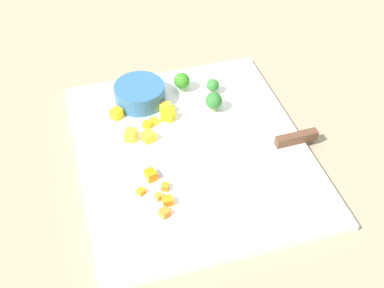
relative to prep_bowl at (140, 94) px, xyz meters
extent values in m
plane|color=gray|center=(-0.15, -0.06, -0.03)|extent=(4.00, 4.00, 0.00)
cube|color=white|center=(-0.15, -0.06, -0.02)|extent=(0.45, 0.38, 0.01)
cylinder|color=#2C5C87|center=(0.00, 0.00, 0.00)|extent=(0.09, 0.09, 0.04)
cube|color=silver|center=(-0.19, -0.02, -0.02)|extent=(0.02, 0.18, 0.00)
cube|color=#543523|center=(-0.18, -0.24, -0.01)|extent=(0.02, 0.08, 0.02)
cube|color=orange|center=(-0.20, 0.02, -0.01)|extent=(0.02, 0.02, 0.02)
cube|color=orange|center=(-0.22, 0.01, -0.01)|extent=(0.02, 0.01, 0.01)
cube|color=orange|center=(-0.27, 0.02, -0.01)|extent=(0.02, 0.02, 0.01)
cube|color=orange|center=(-0.22, 0.05, -0.01)|extent=(0.02, 0.02, 0.01)
cube|color=orange|center=(-0.24, 0.02, -0.01)|extent=(0.01, 0.01, 0.01)
cube|color=orange|center=(-0.25, 0.01, -0.01)|extent=(0.01, 0.02, 0.01)
cube|color=yellow|center=(-0.10, 0.04, -0.01)|extent=(0.03, 0.03, 0.02)
cube|color=yellow|center=(-0.06, -0.04, -0.01)|extent=(0.03, 0.03, 0.02)
cube|color=yellow|center=(-0.03, 0.05, -0.01)|extent=(0.03, 0.03, 0.02)
cube|color=yellow|center=(-0.07, -0.01, -0.01)|extent=(0.01, 0.02, 0.01)
cube|color=yellow|center=(-0.11, 0.01, -0.01)|extent=(0.02, 0.03, 0.02)
cube|color=yellow|center=(-0.04, -0.04, -0.01)|extent=(0.03, 0.03, 0.02)
cube|color=yellow|center=(-0.07, 0.00, -0.01)|extent=(0.02, 0.02, 0.01)
cylinder|color=#82AD60|center=(-0.06, -0.12, -0.01)|extent=(0.01, 0.01, 0.01)
sphere|color=#2B6A2C|center=(-0.06, -0.12, 0.00)|extent=(0.03, 0.03, 0.03)
cylinder|color=#83BE62|center=(0.01, -0.08, -0.01)|extent=(0.01, 0.01, 0.01)
sphere|color=#337B20|center=(0.01, -0.08, 0.00)|extent=(0.03, 0.03, 0.03)
cylinder|color=#94B25E|center=(-0.01, -0.14, -0.01)|extent=(0.01, 0.01, 0.01)
sphere|color=#2E7130|center=(-0.01, -0.14, 0.00)|extent=(0.02, 0.02, 0.02)
camera|label=1|loc=(-0.73, 0.11, 0.58)|focal=46.59mm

